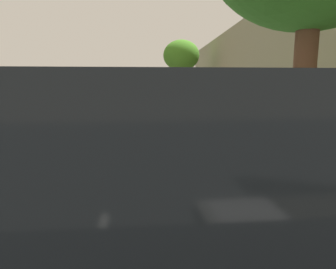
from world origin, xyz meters
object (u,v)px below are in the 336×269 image
Objects in this scene: bicycle_at_curb at (178,154)px; fire_hydrant at (172,102)px; parked_suv_black_nearest at (164,204)px; parked_sedan_red_mid at (150,101)px; cyclist_with_backpack at (191,132)px; street_tree_mid_block at (181,56)px; parked_sedan_dark_blue_second at (148,111)px; parked_suv_grey_far at (150,94)px.

bicycle_at_curb is 2.09× the size of fire_hydrant.
parked_sedan_red_mid is at bearing 90.74° from parked_suv_black_nearest.
cyclist_with_backpack is at bearing -92.36° from fire_hydrant.
parked_sedan_red_mid is 5.19m from street_tree_mid_block.
parked_suv_black_nearest is at bearing -93.91° from fire_hydrant.
bicycle_at_curb is (0.47, 4.31, -0.63)m from parked_suv_black_nearest.
bicycle_at_curb is at bearing 83.72° from parked_suv_black_nearest.
parked_sedan_red_mid is (-0.24, 18.43, -0.27)m from parked_suv_black_nearest.
parked_suv_black_nearest is 4.38m from bicycle_at_curb.
parked_suv_black_nearest is at bearing -95.70° from street_tree_mid_block.
fire_hydrant is (1.64, 9.00, -0.18)m from parked_sedan_dark_blue_second.
cyclist_with_backpack is (0.23, -0.45, 0.58)m from bicycle_at_curb.
parked_suv_grey_far is at bearing 92.14° from bicycle_at_curb.
parked_suv_black_nearest is 2.95× the size of cyclist_with_backpack.
cyclist_with_backpack is at bearing -63.03° from bicycle_at_curb.
street_tree_mid_block reaches higher than parked_sedan_red_mid.
parked_suv_grey_far is 5.66× the size of fire_hydrant.
parked_suv_black_nearest is 3.93m from cyclist_with_backpack.
parked_suv_grey_far is at bearing 90.65° from parked_suv_black_nearest.
parked_sedan_dark_blue_second is 5.33× the size of fire_hydrant.
parked_sedan_dark_blue_second is 1.01× the size of parked_sedan_red_mid.
bicycle_at_curb is 0.34× the size of street_tree_mid_block.
fire_hydrant is (1.61, 1.58, -0.18)m from parked_sedan_red_mid.
parked_suv_black_nearest is 5.68× the size of fire_hydrant.
fire_hydrant is (0.67, 16.15, -0.40)m from cyclist_with_backpack.
fire_hydrant reaches higher than bicycle_at_curb.
street_tree_mid_block reaches higher than parked_sedan_dark_blue_second.
parked_suv_grey_far reaches higher than fire_hydrant.
cyclist_with_backpack is (0.98, -7.15, 0.22)m from parked_sedan_dark_blue_second.
street_tree_mid_block is 6.10× the size of fire_hydrant.
cyclist_with_backpack is 18.11m from street_tree_mid_block.
parked_suv_grey_far is (-0.28, 24.39, 0.00)m from parked_suv_black_nearest.
parked_suv_black_nearest is 18.43m from parked_sedan_red_mid.
parked_sedan_dark_blue_second is at bearing 97.77° from cyclist_with_backpack.
parked_sedan_red_mid is 5.28× the size of fire_hydrant.
parked_suv_black_nearest is at bearing -89.35° from parked_suv_grey_far.
fire_hydrant is (1.37, 20.01, -0.45)m from parked_suv_black_nearest.
street_tree_mid_block is at bearing 53.35° from parked_sedan_red_mid.
parked_suv_grey_far reaches higher than parked_sedan_dark_blue_second.
parked_suv_grey_far reaches higher than bicycle_at_curb.
parked_sedan_dark_blue_second is at bearing 96.36° from bicycle_at_curb.
parked_sedan_red_mid is 0.87× the size of street_tree_mid_block.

